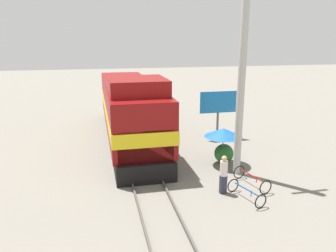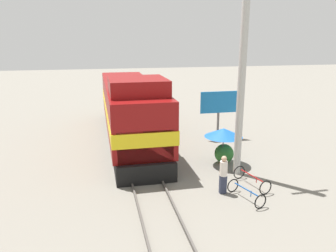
# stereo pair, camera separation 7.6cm
# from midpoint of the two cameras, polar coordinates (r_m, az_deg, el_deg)

# --- Properties ---
(ground_plane) EXTENTS (120.00, 120.00, 0.00)m
(ground_plane) POSITION_cam_midpoint_polar(r_m,az_deg,el_deg) (17.14, -4.30, -7.95)
(ground_plane) COLOR slate
(rail_near) EXTENTS (0.08, 33.92, 0.15)m
(rail_near) POSITION_cam_midpoint_polar(r_m,az_deg,el_deg) (17.04, -6.71, -7.88)
(rail_near) COLOR #4C4742
(rail_near) RESTS_ON ground_plane
(rail_far) EXTENTS (0.08, 33.92, 0.15)m
(rail_far) POSITION_cam_midpoint_polar(r_m,az_deg,el_deg) (17.21, -1.92, -7.54)
(rail_far) COLOR #4C4742
(rail_far) RESTS_ON ground_plane
(locomotive) EXTENTS (3.18, 14.84, 4.68)m
(locomotive) POSITION_cam_midpoint_polar(r_m,az_deg,el_deg) (21.62, -6.43, 2.57)
(locomotive) COLOR black
(locomotive) RESTS_ON ground_plane
(utility_pole) EXTENTS (1.80, 0.37, 10.94)m
(utility_pole) POSITION_cam_midpoint_polar(r_m,az_deg,el_deg) (16.03, 13.00, 10.59)
(utility_pole) COLOR #B2B2AD
(utility_pole) RESTS_ON ground_plane
(vendor_umbrella) EXTENTS (2.05, 2.05, 2.04)m
(vendor_umbrella) POSITION_cam_midpoint_polar(r_m,az_deg,el_deg) (17.76, 9.78, -1.13)
(vendor_umbrella) COLOR #4C4C4C
(vendor_umbrella) RESTS_ON ground_plane
(billboard_sign) EXTENTS (2.55, 0.12, 3.26)m
(billboard_sign) POSITION_cam_midpoint_polar(r_m,az_deg,el_deg) (22.29, 8.92, 3.79)
(billboard_sign) COLOR #595959
(billboard_sign) RESTS_ON ground_plane
(shrub_cluster) EXTENTS (1.06, 1.06, 1.06)m
(shrub_cluster) POSITION_cam_midpoint_polar(r_m,az_deg,el_deg) (18.38, 9.85, -4.75)
(shrub_cluster) COLOR #2D722D
(shrub_cluster) RESTS_ON ground_plane
(person_bystander) EXTENTS (0.34, 0.34, 1.75)m
(person_bystander) POSITION_cam_midpoint_polar(r_m,az_deg,el_deg) (14.72, 9.78, -8.09)
(person_bystander) COLOR #2D3347
(person_bystander) RESTS_ON ground_plane
(bicycle) EXTENTS (1.08, 2.02, 0.67)m
(bicycle) POSITION_cam_midpoint_polar(r_m,az_deg,el_deg) (15.89, 14.50, -8.97)
(bicycle) COLOR black
(bicycle) RESTS_ON ground_plane
(bicycle_spare) EXTENTS (1.10, 1.86, 0.62)m
(bicycle_spare) POSITION_cam_midpoint_polar(r_m,az_deg,el_deg) (14.58, 13.57, -11.26)
(bicycle_spare) COLOR black
(bicycle_spare) RESTS_ON ground_plane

